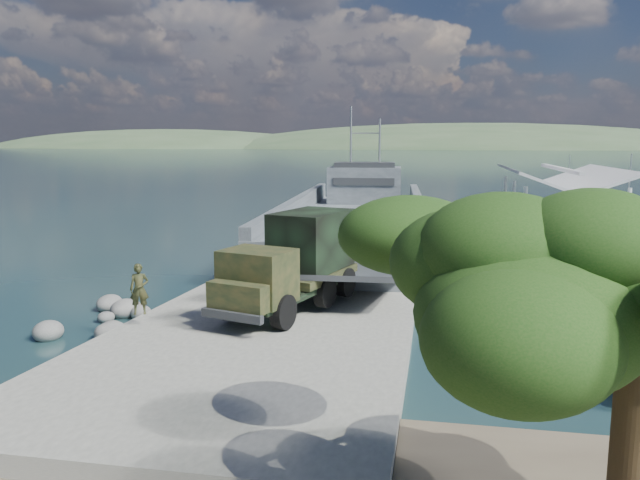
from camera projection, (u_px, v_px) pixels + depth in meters
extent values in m
plane|color=#1B3741|center=(263.00, 342.00, 21.32)|extent=(1400.00, 1400.00, 0.00)
cube|color=gray|center=(255.00, 344.00, 20.31)|extent=(10.00, 18.00, 0.50)
cube|color=gray|center=(562.00, 242.00, 36.30)|extent=(4.00, 44.00, 0.50)
cube|color=#454C52|center=(357.00, 235.00, 42.78)|extent=(10.74, 30.26, 2.48)
cube|color=#454C52|center=(297.00, 207.00, 42.99)|extent=(2.42, 29.75, 1.29)
cube|color=#454C52|center=(419.00, 209.00, 41.99)|extent=(2.42, 29.75, 1.29)
cube|color=#454C52|center=(336.00, 271.00, 28.20)|extent=(8.94, 0.94, 2.58)
cube|color=#454C52|center=(365.00, 185.00, 52.07)|extent=(6.19, 4.33, 2.98)
cube|color=#2A2C2F|center=(365.00, 165.00, 51.81)|extent=(5.15, 3.47, 0.40)
cylinder|color=#989A9D|center=(351.00, 137.00, 51.59)|extent=(0.16, 0.16, 4.96)
cylinder|color=#989A9D|center=(380.00, 143.00, 51.38)|extent=(0.16, 0.16, 3.97)
cylinder|color=black|center=(231.00, 304.00, 22.02)|extent=(0.74, 1.27, 1.20)
cylinder|color=black|center=(283.00, 312.00, 21.07)|extent=(0.74, 1.27, 1.20)
cylinder|color=black|center=(277.00, 286.00, 24.78)|extent=(0.74, 1.27, 1.20)
cylinder|color=black|center=(325.00, 292.00, 23.82)|extent=(0.74, 1.27, 1.20)
cylinder|color=black|center=(300.00, 277.00, 26.40)|extent=(0.74, 1.27, 1.20)
cylinder|color=black|center=(345.00, 282.00, 25.44)|extent=(0.74, 1.27, 1.20)
cube|color=black|center=(294.00, 289.00, 23.79)|extent=(3.96, 7.30, 0.23)
cube|color=black|center=(258.00, 276.00, 21.45)|extent=(2.74, 2.43, 1.85)
cube|color=black|center=(240.00, 296.00, 20.55)|extent=(2.27, 1.40, 0.92)
cube|color=black|center=(310.00, 274.00, 24.88)|extent=(3.43, 4.73, 0.32)
cube|color=black|center=(312.00, 240.00, 24.83)|extent=(3.13, 3.99, 2.31)
cube|color=#2A2C2F|center=(232.00, 316.00, 20.23)|extent=(2.28, 0.88, 0.28)
imported|color=black|center=(140.00, 300.00, 21.49)|extent=(0.75, 0.62, 1.76)
cube|color=silver|center=(625.00, 235.00, 44.06)|extent=(2.80, 5.24, 0.82)
cube|color=silver|center=(626.00, 229.00, 43.16)|extent=(1.64, 1.76, 0.55)
cylinder|color=#989A9D|center=(629.00, 193.00, 43.59)|extent=(0.09, 0.09, 5.48)
cube|color=silver|center=(566.00, 214.00, 56.97)|extent=(1.68, 4.77, 0.77)
cube|color=silver|center=(569.00, 209.00, 56.06)|extent=(1.28, 1.44, 0.51)
cylinder|color=#989A9D|center=(568.00, 184.00, 56.54)|extent=(0.09, 0.09, 5.11)
cylinder|color=#372816|center=(630.00, 459.00, 8.39)|extent=(0.55, 0.55, 5.32)
ellipsoid|color=#193E11|center=(410.00, 235.00, 11.22)|extent=(2.57, 2.57, 1.47)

